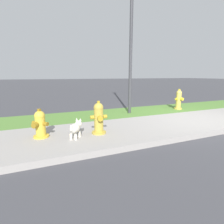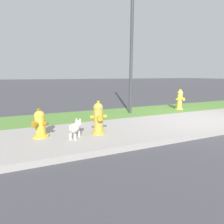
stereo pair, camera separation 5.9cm
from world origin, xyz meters
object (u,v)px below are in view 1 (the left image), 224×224
Objects in this scene: fire_hydrant_by_grass_verge at (40,124)px; fire_hydrant_at_driveway at (99,118)px; fire_hydrant_far_end at (179,100)px; street_lamp at (132,9)px; small_white_dog at (76,128)px.

fire_hydrant_by_grass_verge is 0.83× the size of fire_hydrant_at_driveway.
fire_hydrant_far_end is 3.80m from street_lamp.
small_white_dog is 0.08× the size of street_lamp.
street_lamp reaches higher than fire_hydrant_by_grass_verge.
fire_hydrant_by_grass_verge is at bearing 3.02° from fire_hydrant_far_end.
fire_hydrant_far_end reaches higher than fire_hydrant_by_grass_verge.
small_white_dog is at bearing 8.93° from fire_hydrant_far_end.
fire_hydrant_at_driveway reaches higher than fire_hydrant_by_grass_verge.
small_white_dog is (-0.56, -0.09, -0.14)m from fire_hydrant_at_driveway.
fire_hydrant_far_end is at bearing -2.63° from street_lamp.
small_white_dog is at bearing -162.61° from fire_hydrant_by_grass_verge.
street_lamp is (-2.20, 0.10, 3.09)m from fire_hydrant_far_end.
fire_hydrant_by_grass_verge is 1.45× the size of small_white_dog.
street_lamp is at bearing -111.82° from fire_hydrant_by_grass_verge.
street_lamp is at bearing -127.70° from fire_hydrant_at_driveway.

